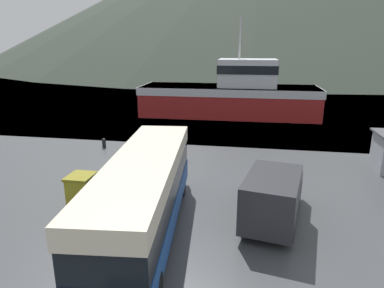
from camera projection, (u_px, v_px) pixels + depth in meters
water_surface at (243, 63)px, 139.74m from camera, size 240.00×240.00×0.00m
tour_bus at (145, 192)px, 13.60m from camera, size 3.50×10.92×3.27m
delivery_van at (273, 195)px, 14.71m from camera, size 3.05×5.55×2.30m
fishing_boat at (232, 94)px, 36.66m from camera, size 18.83×6.11×10.21m
storage_bin at (81, 188)px, 16.86m from camera, size 1.22×1.36×1.33m
mooring_bollard at (104, 142)px, 25.64m from camera, size 0.32×0.32×0.71m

